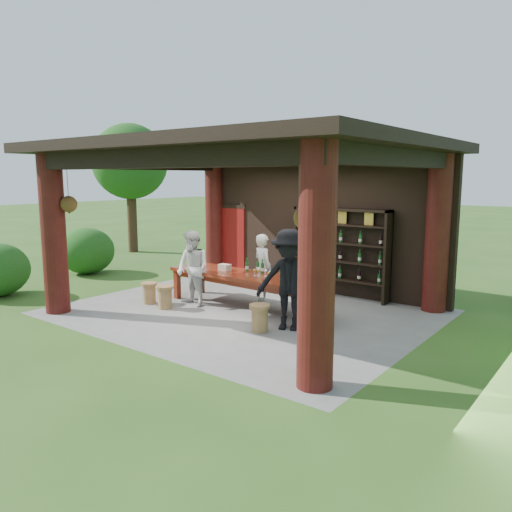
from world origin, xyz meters
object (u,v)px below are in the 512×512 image
Objects in this scene: tasting_table at (246,279)px; stool_near_left at (165,296)px; wine_shelf at (340,253)px; guest_woman at (193,269)px; stool_near_right at (260,317)px; stool_far_left at (149,292)px; guest_man at (289,280)px; napkin_basket at (225,267)px; host at (263,268)px.

tasting_table is 1.80m from stool_near_left.
wine_shelf is 3.50m from guest_woman.
stool_near_right reaches higher than stool_far_left.
napkin_basket is at bearing 140.08° from guest_man.
tasting_table is (-1.14, -2.16, -0.42)m from wine_shelf.
guest_woman is (0.93, 0.47, 0.58)m from stool_far_left.
tasting_table is at bearing 137.18° from stool_near_right.
wine_shelf reaches higher than napkin_basket.
wine_shelf reaches higher than stool_near_right.
host is (0.02, 0.60, 0.15)m from tasting_table.
guest_woman is at bearing -122.82° from napkin_basket.
tasting_table is at bearing 37.05° from guest_woman.
stool_near_left is 0.62m from stool_far_left.
stool_near_right is 0.27× the size of guest_man.
tasting_table is at bearing -117.89° from wine_shelf.
stool_near_right is at bearing 147.66° from host.
guest_man is at bearing 4.73° from stool_far_left.
stool_far_left is 2.63m from host.
wine_shelf is at bearing 52.81° from stool_near_left.
stool_far_left is (-0.61, 0.08, -0.01)m from stool_near_left.
tasting_table is at bearing 39.83° from stool_near_left.
tasting_table is 0.62m from host.
stool_near_left is 3.07m from guest_man.
wine_shelf is 9.24× the size of napkin_basket.
stool_far_left is at bearing 177.57° from stool_near_right.
tasting_table is 0.67m from napkin_basket.
host is at bearing 39.61° from stool_far_left.
host is (-1.25, 1.78, 0.51)m from stool_near_right.
stool_near_right is 0.88m from guest_man.
stool_near_left is 0.98× the size of stool_near_right.
host is (-1.12, -1.56, -0.28)m from wine_shelf.
stool_near_left is at bearing 166.53° from guest_man.
napkin_basket is (-2.26, 0.78, -0.13)m from guest_man.
stool_far_left is 1.80m from napkin_basket.
guest_woman is 6.43× the size of napkin_basket.
tasting_table is 8.09× the size of stool_far_left.
wine_shelf is 0.62× the size of tasting_table.
stool_near_left is 2.62m from stool_near_right.
host is 1.58m from guest_woman.
napkin_basket reaches higher than stool_near_left.
stool_near_right is 1.96× the size of napkin_basket.
stool_near_left is 0.32× the size of host.
guest_woman is at bearing 155.53° from guest_man.
stool_far_left is at bearing -152.08° from tasting_table.
tasting_table is 1.20m from guest_woman.
stool_far_left is (-3.11, -3.20, -0.81)m from wine_shelf.
guest_woman reaches higher than host.
stool_far_left is 1.83× the size of napkin_basket.
guest_man is 2.39m from napkin_basket.
napkin_basket is at bearing -130.05° from wine_shelf.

